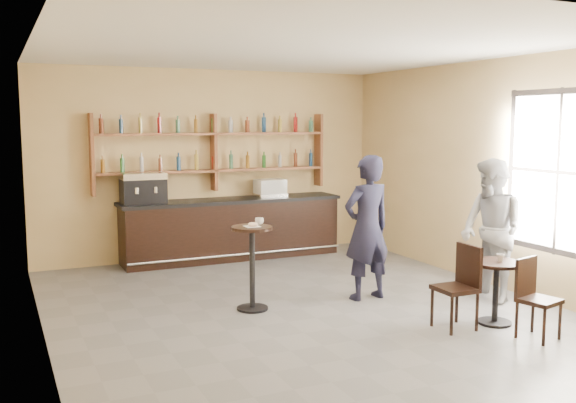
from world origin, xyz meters
name	(u,v)px	position (x,y,z in m)	size (l,w,h in m)	color
floor	(300,308)	(0.00, 0.00, 0.00)	(7.00, 7.00, 0.00)	slate
ceiling	(301,48)	(0.00, 0.00, 3.20)	(7.00, 7.00, 0.00)	white
wall_back	(212,164)	(0.00, 3.50, 1.60)	(7.00, 7.00, 0.00)	tan
wall_front	(509,222)	(0.00, -3.50, 1.60)	(7.00, 7.00, 0.00)	tan
wall_left	(39,193)	(-3.00, 0.00, 1.60)	(7.00, 7.00, 0.00)	tan
wall_right	(491,173)	(3.00, 0.00, 1.60)	(7.00, 7.00, 0.00)	tan
window_pane	(558,172)	(2.99, -1.20, 1.70)	(2.00, 2.00, 0.00)	white
window_frame	(558,172)	(2.99, -1.20, 1.70)	(0.04, 1.70, 2.10)	black
shelf_unit	(214,152)	(0.00, 3.37, 1.81)	(4.00, 0.26, 1.40)	brown
liquor_bottles	(214,142)	(0.00, 3.37, 1.98)	(3.68, 0.10, 1.00)	#8C5919
bar_counter	(232,229)	(0.23, 3.15, 0.51)	(3.80, 0.74, 1.03)	black
espresso_machine	(143,188)	(-1.26, 3.15, 1.27)	(0.68, 0.44, 0.49)	black
pastry_case	(270,188)	(0.94, 3.15, 1.18)	(0.50, 0.40, 0.30)	silver
pedestal_table	(252,268)	(-0.56, 0.21, 0.52)	(0.51, 0.51, 1.05)	black
napkin	(252,226)	(-0.56, 0.21, 1.05)	(0.17, 0.17, 0.00)	white
donut	(253,224)	(-0.55, 0.20, 1.07)	(0.12, 0.12, 0.04)	#BC7944
cup_pedestal	(259,221)	(-0.42, 0.31, 1.09)	(0.11, 0.11, 0.09)	white
man_main	(367,228)	(0.99, 0.04, 0.95)	(0.69, 0.46, 1.90)	black
cafe_table	(496,293)	(1.78, -1.49, 0.37)	(0.58, 0.58, 0.73)	black
cup_cafe	(500,258)	(1.83, -1.49, 0.78)	(0.09, 0.09, 0.08)	white
chair_west	(455,288)	(1.23, -1.44, 0.48)	(0.41, 0.41, 0.95)	black
chair_south	(539,300)	(1.83, -2.09, 0.43)	(0.38, 0.38, 0.87)	black
patron_second	(492,230)	(2.41, -0.71, 0.93)	(0.90, 0.70, 1.86)	gray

